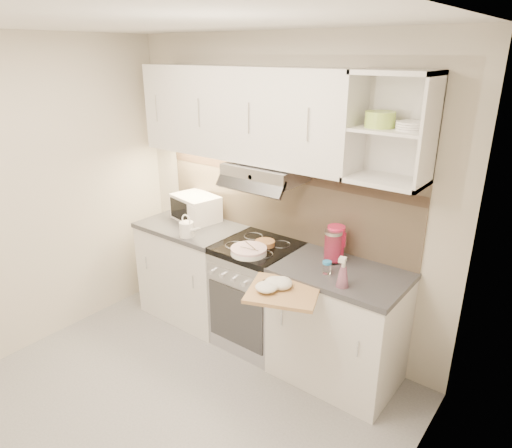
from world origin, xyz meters
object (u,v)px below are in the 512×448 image
object	(u,v)px
plate_stack	(249,251)
spray_bottle	(343,274)
electric_range	(258,294)
microwave	(196,208)
pink_pitcher	(336,243)
cutting_board	(284,291)
glass_jar	(333,246)
watering_can	(187,229)

from	to	relation	value
plate_stack	spray_bottle	distance (m)	0.81
electric_range	microwave	size ratio (longest dim) A/B	1.94
pink_pitcher	cutting_board	xyz separation A→B (m)	(-0.05, -0.60, -0.16)
plate_stack	spray_bottle	xyz separation A→B (m)	(0.81, -0.02, 0.06)
glass_jar	spray_bottle	size ratio (longest dim) A/B	1.08
microwave	plate_stack	distance (m)	0.91
microwave	cutting_board	bearing A→B (deg)	-11.06
cutting_board	watering_can	bearing A→B (deg)	146.70
microwave	pink_pitcher	size ratio (longest dim) A/B	1.78
plate_stack	cutting_board	xyz separation A→B (m)	(0.51, -0.28, -0.05)
glass_jar	electric_range	bearing A→B (deg)	-172.49
watering_can	cutting_board	distance (m)	1.17
electric_range	spray_bottle	world-z (taller)	spray_bottle
pink_pitcher	cutting_board	world-z (taller)	pink_pitcher
plate_stack	glass_jar	bearing A→B (deg)	24.59
electric_range	plate_stack	xyz separation A→B (m)	(0.05, -0.18, 0.48)
cutting_board	spray_bottle	bearing A→B (deg)	19.40
microwave	glass_jar	world-z (taller)	glass_jar
watering_can	glass_jar	distance (m)	1.23
pink_pitcher	microwave	bearing A→B (deg)	167.54
electric_range	watering_can	xyz separation A→B (m)	(-0.57, -0.22, 0.52)
plate_stack	cutting_board	bearing A→B (deg)	-28.45
watering_can	plate_stack	distance (m)	0.63
microwave	watering_can	distance (m)	0.41
glass_jar	pink_pitcher	bearing A→B (deg)	100.05
electric_range	plate_stack	distance (m)	0.51
pink_pitcher	watering_can	bearing A→B (deg)	-176.47
pink_pitcher	cutting_board	size ratio (longest dim) A/B	0.57
spray_bottle	microwave	bearing A→B (deg)	157.31
watering_can	pink_pitcher	distance (m)	1.24
pink_pitcher	glass_jar	world-z (taller)	pink_pitcher
microwave	plate_stack	bearing A→B (deg)	-7.41
microwave	cutting_board	distance (m)	1.49
electric_range	watering_can	distance (m)	0.80
plate_stack	watering_can	bearing A→B (deg)	-176.31
electric_range	cutting_board	bearing A→B (deg)	-39.15
plate_stack	electric_range	bearing A→B (deg)	105.32
watering_can	spray_bottle	size ratio (longest dim) A/B	1.00
electric_range	cutting_board	size ratio (longest dim) A/B	1.98
pink_pitcher	spray_bottle	bearing A→B (deg)	-68.58
plate_stack	spray_bottle	world-z (taller)	spray_bottle
spray_bottle	watering_can	bearing A→B (deg)	168.88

